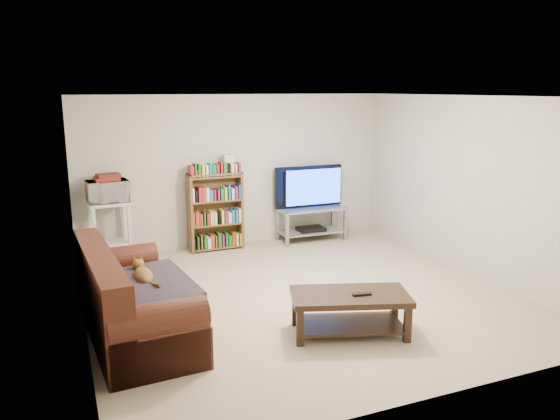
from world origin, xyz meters
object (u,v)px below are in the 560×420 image
tv_stand (311,218)px  bookshelf (216,210)px  coffee_table (350,306)px  sofa (128,305)px

tv_stand → bookshelf: (-1.61, 0.08, 0.26)m
coffee_table → bookshelf: bookshelf is taller
sofa → tv_stand: sofa is taller
coffee_table → tv_stand: size_ratio=1.19×
bookshelf → coffee_table: bearing=-83.3°
sofa → coffee_table: size_ratio=1.65×
coffee_table → tv_stand: 3.57m
coffee_table → bookshelf: size_ratio=1.09×
sofa → bookshelf: (1.68, 2.62, 0.31)m
sofa → bookshelf: bookshelf is taller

